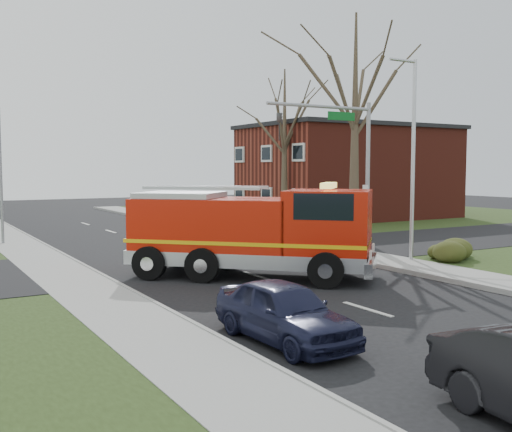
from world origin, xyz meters
TOP-DOWN VIEW (x-y plane):
  - ground at (0.00, 0.00)m, footprint 120.00×120.00m
  - sidewalk_right at (6.20, 0.00)m, footprint 2.40×80.00m
  - sidewalk_left at (-6.20, 0.00)m, footprint 2.40×80.00m
  - brick_building at (19.00, 18.00)m, footprint 15.40×10.40m
  - health_center_sign at (10.50, 12.50)m, footprint 0.12×2.00m
  - hedge_corner at (9.00, -1.00)m, footprint 2.80×2.00m
  - bare_tree_near at (9.50, 6.00)m, footprint 6.00×6.00m
  - bare_tree_far at (11.00, 15.00)m, footprint 5.25×5.25m
  - traffic_signal_mast at (5.21, 1.50)m, footprint 5.29×0.18m
  - streetlight_pole at (7.14, -0.50)m, footprint 1.48×0.16m
  - utility_pole_far at (-6.80, 14.00)m, footprint 0.14×0.14m
  - fire_engine at (-0.20, -0.06)m, footprint 8.15×8.07m
  - parked_car_maroon at (-3.73, -7.44)m, footprint 1.80×4.20m

SIDE VIEW (x-z plane):
  - ground at x=0.00m, z-range 0.00..0.00m
  - sidewalk_right at x=6.20m, z-range 0.00..0.15m
  - sidewalk_left at x=-6.20m, z-range 0.00..0.15m
  - hedge_corner at x=9.00m, z-range 0.13..1.03m
  - parked_car_maroon at x=-3.73m, z-range 0.00..1.41m
  - health_center_sign at x=10.50m, z-range 0.18..1.58m
  - fire_engine at x=-0.20m, z-range -0.16..3.29m
  - utility_pole_far at x=-6.80m, z-range 0.00..7.00m
  - brick_building at x=19.00m, z-range 0.03..7.28m
  - streetlight_pole at x=7.14m, z-range 0.35..8.75m
  - traffic_signal_mast at x=5.21m, z-range 1.31..8.11m
  - bare_tree_far at x=11.00m, z-range 1.24..11.74m
  - bare_tree_near at x=9.50m, z-range 1.41..13.41m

